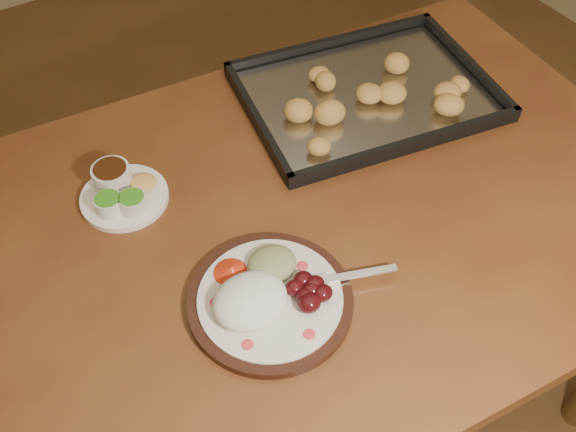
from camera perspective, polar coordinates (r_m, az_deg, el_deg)
ground at (r=1.89m, az=-4.04°, el=-9.38°), size 4.00×4.00×0.00m
dining_table at (r=1.20m, az=-1.30°, el=-3.79°), size 1.57×1.01×0.75m
dinner_plate at (r=1.01m, az=-1.89°, el=-7.10°), size 0.34×0.26×0.06m
condiment_saucer at (r=1.19m, az=-14.62°, el=2.12°), size 0.16×0.16×0.05m
baking_tray at (r=1.37m, az=6.95°, el=10.93°), size 0.56×0.45×0.05m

